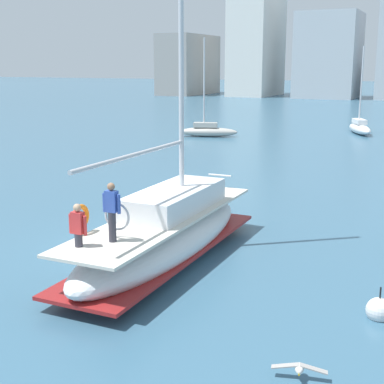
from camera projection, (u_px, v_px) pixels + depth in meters
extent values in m
plane|color=#38607A|center=(124.00, 246.00, 18.94)|extent=(400.00, 400.00, 0.00)
ellipsoid|color=silver|center=(165.00, 240.00, 17.35)|extent=(2.45, 9.61, 1.40)
cube|color=maroon|center=(165.00, 249.00, 17.42)|extent=(2.47, 9.42, 0.10)
cube|color=beige|center=(165.00, 217.00, 17.18)|extent=(2.25, 9.13, 0.08)
cube|color=silver|center=(175.00, 199.00, 17.73)|extent=(1.70, 4.33, 0.70)
cylinder|color=silver|center=(181.00, 14.00, 16.89)|extent=(0.16, 0.16, 12.03)
cylinder|color=#B7B7BC|center=(135.00, 155.00, 15.22)|extent=(0.15, 5.76, 0.12)
cylinder|color=silver|center=(220.00, 175.00, 20.96)|extent=(0.90, 0.06, 0.06)
torus|color=orange|center=(81.00, 217.00, 15.23)|extent=(0.14, 0.70, 0.70)
cylinder|color=#33333D|center=(112.00, 227.00, 14.54)|extent=(0.20, 0.20, 0.80)
cube|color=#3351AD|center=(112.00, 201.00, 14.39)|extent=(0.32, 0.20, 0.56)
sphere|color=#9E7051|center=(111.00, 187.00, 14.30)|extent=(0.20, 0.20, 0.20)
cylinder|color=#3351AD|center=(104.00, 202.00, 14.49)|extent=(0.09, 0.09, 0.50)
cylinder|color=#3351AD|center=(119.00, 204.00, 14.31)|extent=(0.09, 0.09, 0.50)
cylinder|color=#33333D|center=(79.00, 240.00, 14.19)|extent=(0.20, 0.20, 0.35)
cube|color=red|center=(78.00, 223.00, 14.08)|extent=(0.32, 0.20, 0.56)
sphere|color=tan|center=(77.00, 208.00, 14.00)|extent=(0.20, 0.20, 0.20)
cylinder|color=red|center=(71.00, 224.00, 14.19)|extent=(0.09, 0.09, 0.50)
cylinder|color=red|center=(85.00, 226.00, 14.00)|extent=(0.09, 0.09, 0.50)
torus|color=silver|center=(117.00, 216.00, 14.71)|extent=(0.76, 0.06, 0.76)
ellipsoid|color=#B7B2A8|center=(208.00, 132.00, 47.51)|extent=(5.06, 2.59, 0.80)
cube|color=#B7B2A8|center=(205.00, 125.00, 47.41)|extent=(2.11, 1.31, 0.40)
cylinder|color=silver|center=(204.00, 83.00, 46.65)|extent=(0.13, 0.13, 7.36)
ellipsoid|color=silver|center=(360.00, 129.00, 49.52)|extent=(3.29, 5.42, 0.87)
cube|color=silver|center=(359.00, 121.00, 49.64)|extent=(1.60, 2.29, 0.40)
cylinder|color=silver|center=(361.00, 85.00, 49.07)|extent=(0.13, 0.13, 6.70)
ellipsoid|color=silver|center=(299.00, 368.00, 10.89)|extent=(0.25, 0.39, 0.16)
sphere|color=silver|center=(299.00, 372.00, 10.70)|extent=(0.11, 0.11, 0.11)
cone|color=gold|center=(299.00, 374.00, 10.64)|extent=(0.05, 0.08, 0.04)
cube|color=#9E9993|center=(314.00, 369.00, 10.83)|extent=(0.56, 0.25, 0.14)
cube|color=#9E9993|center=(285.00, 366.00, 10.94)|extent=(0.56, 0.25, 0.14)
sphere|color=silver|center=(379.00, 310.00, 13.54)|extent=(0.64, 0.64, 0.64)
cylinder|color=black|center=(380.00, 299.00, 13.47)|extent=(0.04, 0.04, 0.60)
cube|color=gray|center=(189.00, 65.00, 114.45)|extent=(6.99, 16.87, 11.81)
cube|color=silver|center=(257.00, 25.00, 107.97)|extent=(7.30, 15.09, 26.99)
cube|color=#B2B7BC|center=(329.00, 56.00, 101.65)|extent=(10.59, 11.39, 15.11)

